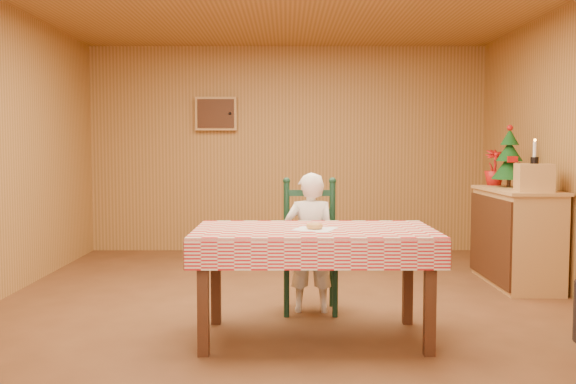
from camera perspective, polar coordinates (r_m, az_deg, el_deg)
The scene contains 12 objects.
ground at distance 5.36m, azimuth 0.01°, elevation -10.33°, with size 6.00×6.00×0.00m, color brown.
cabin_walls at distance 5.75m, azimuth -0.03°, elevation 8.97°, with size 5.10×6.05×2.65m.
dining_table at distance 4.43m, azimuth 2.34°, elevation -4.31°, with size 1.66×0.96×0.77m.
ladder_chair at distance 5.23m, azimuth 1.96°, elevation -5.06°, with size 0.44×0.40×1.08m.
seated_child at distance 5.17m, azimuth 1.98°, elevation -4.51°, with size 0.41×0.27×1.12m, color white.
napkin at distance 4.37m, azimuth 2.37°, elevation -3.32°, with size 0.26×0.26×0.00m, color white.
donut at distance 4.36m, azimuth 2.37°, elevation -3.04°, with size 0.12×0.12×0.04m, color #CA9248.
shelf_unit at distance 6.58m, azimuth 19.57°, elevation -3.75°, with size 0.54×1.24×0.93m.
crate at distance 6.16m, azimuth 21.02°, elevation 1.20°, with size 0.30×0.30×0.25m, color tan.
christmas_tree at distance 6.76m, azimuth 19.07°, elevation 2.79°, with size 0.34×0.34×0.62m.
flower_arrangement at distance 7.03m, azimuth 17.86°, elevation 2.09°, with size 0.21×0.21×0.37m, color #AE1210.
candle_set at distance 6.15m, azimuth 21.07°, elevation 2.96°, with size 0.07×0.07×0.22m.
Camera 1 is at (-0.02, -5.20, 1.33)m, focal length 40.00 mm.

